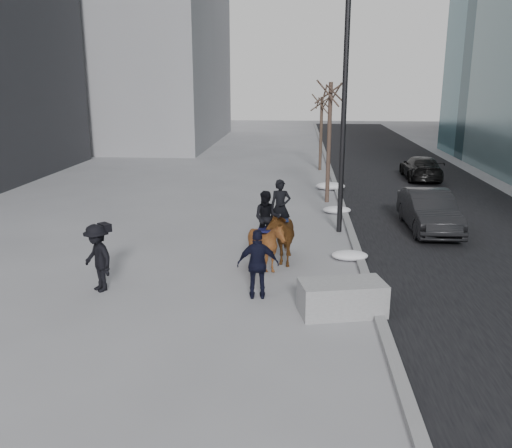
# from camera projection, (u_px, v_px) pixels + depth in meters

# --- Properties ---
(ground) EXTENTS (120.00, 120.00, 0.00)m
(ground) POSITION_uv_depth(u_px,v_px,m) (252.00, 293.00, 13.78)
(ground) COLOR gray
(ground) RESTS_ON ground
(road) EXTENTS (8.00, 90.00, 0.01)m
(road) POSITION_uv_depth(u_px,v_px,m) (437.00, 208.00, 22.87)
(road) COLOR black
(road) RESTS_ON ground
(curb) EXTENTS (0.25, 90.00, 0.12)m
(curb) POSITION_uv_depth(u_px,v_px,m) (342.00, 205.00, 23.16)
(curb) COLOR gray
(curb) RESTS_ON ground
(planter) EXTENTS (2.10, 1.36, 0.77)m
(planter) POSITION_uv_depth(u_px,v_px,m) (342.00, 298.00, 12.48)
(planter) COLOR #98989B
(planter) RESTS_ON ground
(car_near) EXTENTS (1.57, 4.35, 1.43)m
(car_near) POSITION_uv_depth(u_px,v_px,m) (429.00, 211.00, 19.34)
(car_near) COLOR black
(car_near) RESTS_ON ground
(car_far) EXTENTS (1.89, 4.40, 1.26)m
(car_far) POSITION_uv_depth(u_px,v_px,m) (421.00, 168.00, 29.31)
(car_far) COLOR black
(car_far) RESTS_ON ground
(tree_near) EXTENTS (1.20, 1.20, 5.73)m
(tree_near) POSITION_uv_depth(u_px,v_px,m) (329.00, 137.00, 23.28)
(tree_near) COLOR #3A2822
(tree_near) RESTS_ON ground
(tree_far) EXTENTS (1.20, 1.20, 4.76)m
(tree_far) POSITION_uv_depth(u_px,v_px,m) (321.00, 130.00, 31.89)
(tree_far) COLOR #3A2C22
(tree_far) RESTS_ON ground
(mounted_left) EXTENTS (0.96, 1.92, 2.42)m
(mounted_left) POSITION_uv_depth(u_px,v_px,m) (280.00, 231.00, 16.07)
(mounted_left) COLOR #48240E
(mounted_left) RESTS_ON ground
(mounted_right) EXTENTS (1.28, 1.42, 2.27)m
(mounted_right) POSITION_uv_depth(u_px,v_px,m) (266.00, 239.00, 15.21)
(mounted_right) COLOR #512010
(mounted_right) RESTS_ON ground
(feeder) EXTENTS (1.06, 0.90, 1.75)m
(feeder) POSITION_uv_depth(u_px,v_px,m) (258.00, 264.00, 13.26)
(feeder) COLOR black
(feeder) RESTS_ON ground
(camera_crew) EXTENTS (1.28, 1.24, 1.75)m
(camera_crew) POSITION_uv_depth(u_px,v_px,m) (98.00, 258.00, 13.73)
(camera_crew) COLOR black
(camera_crew) RESTS_ON ground
(lamppost) EXTENTS (0.25, 2.85, 9.09)m
(lamppost) POSITION_uv_depth(u_px,v_px,m) (345.00, 88.00, 17.80)
(lamppost) COLOR black
(lamppost) RESTS_ON ground
(snow_piles) EXTENTS (1.45, 15.25, 0.37)m
(snow_piles) POSITION_uv_depth(u_px,v_px,m) (338.00, 215.00, 21.05)
(snow_piles) COLOR white
(snow_piles) RESTS_ON ground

